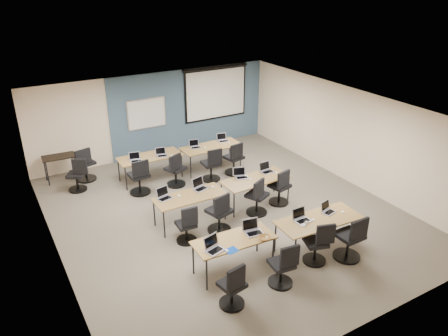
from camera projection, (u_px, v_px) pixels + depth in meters
floor at (225, 213)px, 11.04m from camera, size 8.00×9.00×0.02m
ceiling at (225, 110)px, 9.92m from camera, size 8.00×9.00×0.02m
wall_back at (155, 115)px, 14.02m from camera, size 8.00×0.04×2.70m
wall_front at (368, 264)px, 6.94m from camera, size 8.00×0.04×2.70m
wall_left at (51, 205)px, 8.65m from camera, size 0.04×9.00×2.70m
wall_right at (348, 135)px, 12.30m from camera, size 0.04×9.00×2.70m
blue_accent_panel at (190, 109)px, 14.56m from camera, size 5.50×0.04×2.70m
whiteboard at (147, 114)px, 13.78m from camera, size 1.28×0.03×0.98m
projector_screen at (216, 90)px, 14.72m from camera, size 2.40×0.10×1.82m
training_table_front_left at (234, 241)px, 8.69m from camera, size 1.67×0.69×0.73m
training_table_front_right at (319, 221)px, 9.39m from camera, size 1.89×0.79×0.73m
training_table_mid_left at (190, 198)px, 10.34m from camera, size 1.72×0.72×0.73m
training_table_mid_right at (256, 180)px, 11.19m from camera, size 1.80×0.75×0.73m
training_table_back_left at (150, 158)px, 12.52m from camera, size 1.82×0.76×0.73m
training_table_back_right at (211, 147)px, 13.24m from camera, size 1.84×0.77×0.73m
laptop_0 at (213, 247)px, 8.32m from camera, size 0.35×0.30×0.26m
mouse_0 at (227, 250)px, 8.31m from camera, size 0.08×0.10×0.03m
task_chair_0 at (233, 289)px, 7.82m from camera, size 0.48×0.48×0.96m
laptop_1 at (253, 230)px, 8.87m from camera, size 0.36×0.30×0.27m
mouse_1 at (267, 237)px, 8.73m from camera, size 0.08×0.10×0.03m
task_chair_1 at (283, 268)px, 8.36m from camera, size 0.49×0.49×0.97m
laptop_2 at (301, 218)px, 9.30m from camera, size 0.34×0.29×0.26m
mouse_2 at (313, 220)px, 9.32m from camera, size 0.08×0.11×0.03m
task_chair_2 at (318, 246)px, 9.02m from camera, size 0.51×0.49×0.98m
laptop_3 at (328, 209)px, 9.63m from camera, size 0.30×0.26×0.23m
mouse_3 at (343, 212)px, 9.62m from camera, size 0.09×0.11×0.04m
task_chair_3 at (350, 241)px, 9.12m from camera, size 0.58×0.58×1.05m
laptop_4 at (164, 196)px, 10.20m from camera, size 0.33×0.28×0.25m
mouse_4 at (179, 196)px, 10.31m from camera, size 0.09×0.12×0.04m
task_chair_4 at (187, 227)px, 9.70m from camera, size 0.46×0.46×0.95m
laptop_5 at (200, 186)px, 10.64m from camera, size 0.35×0.30×0.26m
mouse_5 at (213, 187)px, 10.72m from camera, size 0.07×0.10×0.04m
task_chair_5 at (220, 216)px, 10.07m from camera, size 0.56×0.56×1.04m
laptop_6 at (241, 175)px, 11.22m from camera, size 0.33×0.28×0.25m
mouse_6 at (250, 179)px, 11.13m from camera, size 0.07×0.10×0.03m
task_chair_6 at (257, 199)px, 10.81m from camera, size 0.57×0.53×1.01m
laptop_7 at (266, 169)px, 11.53m from camera, size 0.33×0.28×0.25m
mouse_7 at (276, 172)px, 11.48m from camera, size 0.07×0.10×0.03m
task_chair_7 at (280, 190)px, 11.29m from camera, size 0.53×0.53×1.01m
laptop_8 at (135, 159)px, 12.18m from camera, size 0.31×0.26×0.24m
mouse_8 at (139, 161)px, 12.14m from camera, size 0.06×0.10×0.03m
task_chair_8 at (140, 179)px, 11.81m from camera, size 0.57×0.57×1.04m
laptop_9 at (162, 154)px, 12.52m from camera, size 0.30×0.25×0.23m
mouse_9 at (172, 155)px, 12.52m from camera, size 0.08×0.11×0.03m
task_chair_9 at (176, 172)px, 12.24m from camera, size 0.57×0.54×1.02m
laptop_10 at (195, 146)px, 13.09m from camera, size 0.30×0.26×0.23m
mouse_10 at (205, 147)px, 13.10m from camera, size 0.06×0.09×0.03m
task_chair_10 at (212, 167)px, 12.57m from camera, size 0.54×0.54×1.02m
laptop_11 at (223, 139)px, 13.58m from camera, size 0.31×0.26×0.24m
mouse_11 at (229, 142)px, 13.48m from camera, size 0.07×0.10×0.03m
task_chair_11 at (234, 161)px, 12.96m from camera, size 0.54×0.54×1.02m
blue_mousepad at (231, 250)px, 8.32m from camera, size 0.26×0.22×0.01m
snack_bowl at (265, 238)px, 8.65m from camera, size 0.32×0.32×0.07m
snack_plate at (303, 224)px, 9.17m from camera, size 0.17×0.17×0.01m
coffee_cup at (306, 223)px, 9.14m from camera, size 0.05×0.05×0.05m
utility_table at (59, 159)px, 12.49m from camera, size 0.90×0.50×0.75m
spare_chair_a at (85, 167)px, 12.55m from camera, size 0.56×0.56×1.04m
spare_chair_b at (78, 177)px, 11.98m from camera, size 0.55×0.50×0.98m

